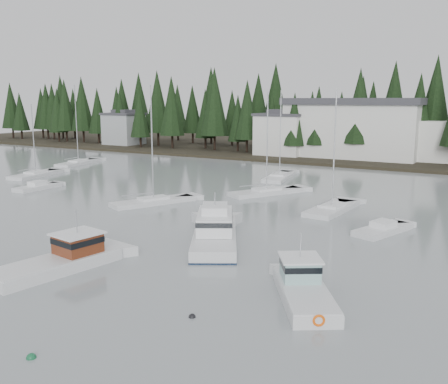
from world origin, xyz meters
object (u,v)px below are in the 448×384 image
object	(u,v)px
lobster_boat_brown	(61,262)
sailboat_9	(332,210)
harbor_inn	(364,129)
cabin_cruiser_center	(215,234)
sailboat_7	(79,164)
house_west	(281,133)
sailboat_2	(154,203)
sailboat_8	(36,176)
runabout_1	(383,231)
house_far_west	(124,128)
runabout_0	(38,188)
sailboat_4	(266,194)
lobster_boat_teal	(303,290)
sailboat_6	(279,178)

from	to	relation	value
lobster_boat_brown	sailboat_9	size ratio (longest dim) A/B	0.72
harbor_inn	cabin_cruiser_center	distance (m)	60.77
sailboat_7	sailboat_9	xyz separation A→B (m)	(50.26, -13.72, -0.01)
house_west	sailboat_2	bearing A→B (deg)	-82.69
sailboat_7	sailboat_9	distance (m)	52.10
harbor_inn	lobster_boat_brown	size ratio (longest dim) A/B	3.24
sailboat_8	runabout_1	size ratio (longest dim) A/B	1.67
house_far_west	harbor_inn	size ratio (longest dim) A/B	0.29
house_far_west	sailboat_9	size ratio (longest dim) A/B	0.67
runabout_0	sailboat_4	bearing A→B (deg)	-66.48
sailboat_8	runabout_1	xyz separation A→B (m)	(51.62, -6.44, 0.08)
lobster_boat_teal	sailboat_9	distance (m)	23.47
sailboat_7	cabin_cruiser_center	bearing A→B (deg)	-133.25
harbor_inn	sailboat_4	distance (m)	40.20
lobster_boat_teal	sailboat_7	xyz separation A→B (m)	(-56.08, 36.45, -0.41)
lobster_boat_brown	sailboat_8	xyz separation A→B (m)	(-35.19, 26.77, -0.44)
house_west	sailboat_7	size ratio (longest dim) A/B	0.67
cabin_cruiser_center	sailboat_7	xyz separation A→B (m)	(-45.87, 29.36, -0.62)
cabin_cruiser_center	sailboat_2	xyz separation A→B (m)	(-13.47, 9.30, -0.61)
sailboat_4	sailboat_6	world-z (taller)	sailboat_6
lobster_boat_brown	lobster_boat_teal	world-z (taller)	lobster_boat_brown
lobster_boat_brown	sailboat_9	distance (m)	28.04
sailboat_7	runabout_1	size ratio (longest dim) A/B	2.14
sailboat_9	runabout_0	bearing A→B (deg)	104.26
harbor_inn	runabout_1	bearing A→B (deg)	-73.12
sailboat_8	runabout_0	size ratio (longest dim) A/B	1.83
sailboat_2	sailboat_8	bearing A→B (deg)	100.74
cabin_cruiser_center	runabout_1	size ratio (longest dim) A/B	1.66
lobster_boat_brown	cabin_cruiser_center	bearing A→B (deg)	-19.33
house_west	lobster_boat_teal	size ratio (longest dim) A/B	1.27
lobster_boat_brown	sailboat_4	world-z (taller)	sailboat_4
sailboat_8	sailboat_4	bearing A→B (deg)	-93.38
house_far_west	harbor_inn	xyz separation A→B (m)	(57.04, 1.34, 1.37)
sailboat_7	sailboat_9	size ratio (longest dim) A/B	1.12
lobster_boat_brown	sailboat_2	bearing A→B (deg)	30.32
sailboat_8	house_west	bearing A→B (deg)	-37.88
house_west	sailboat_6	bearing A→B (deg)	-66.57
lobster_boat_teal	runabout_1	bearing A→B (deg)	-34.41
runabout_0	lobster_boat_brown	bearing A→B (deg)	-127.05
house_west	sailboat_9	bearing A→B (deg)	-59.91
sailboat_4	house_far_west	bearing A→B (deg)	84.80
sailboat_4	runabout_1	size ratio (longest dim) A/B	1.90
sailboat_2	house_far_west	bearing A→B (deg)	68.99
cabin_cruiser_center	lobster_boat_teal	xyz separation A→B (m)	(10.21, -7.09, -0.21)
sailboat_4	sailboat_7	world-z (taller)	sailboat_7
sailboat_7	runabout_1	bearing A→B (deg)	-119.69
house_west	lobster_boat_brown	size ratio (longest dim) A/B	1.05
sailboat_7	sailboat_8	bearing A→B (deg)	-169.61
harbor_inn	runabout_0	size ratio (longest dim) A/B	4.89
lobster_boat_teal	sailboat_4	size ratio (longest dim) A/B	0.60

